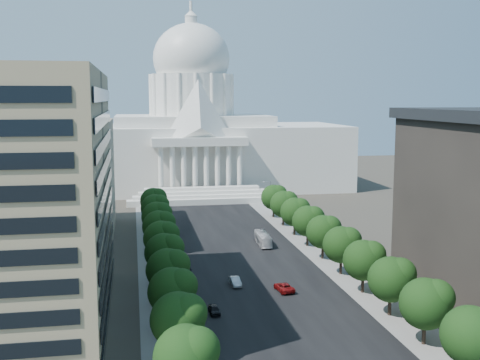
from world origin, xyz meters
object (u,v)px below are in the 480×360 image
car_dark_a (214,310)px  car_silver (235,281)px  car_dark_b (185,272)px  city_bus (263,239)px  car_red (284,287)px

car_dark_a → car_silver: size_ratio=0.84×
car_dark_b → city_bus: city_bus is taller
car_dark_a → car_silver: (6.02, 14.49, 0.10)m
car_dark_a → city_bus: size_ratio=0.38×
car_red → car_dark_a: bearing=26.1°
car_red → city_bus: city_bus is taller
car_dark_a → car_silver: bearing=64.7°
car_dark_a → car_red: car_red is taller
car_silver → car_dark_b: (-8.86, 8.10, 0.01)m
car_red → city_bus: bearing=-103.1°
car_silver → city_bus: 33.05m
car_red → car_dark_b: bearing=-44.4°
car_dark_a → city_bus: (18.21, 45.21, 0.82)m
car_red → city_bus: 35.99m
car_dark_a → city_bus: bearing=65.3°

